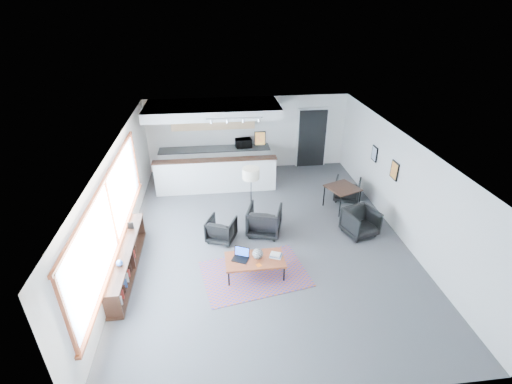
{
  "coord_description": "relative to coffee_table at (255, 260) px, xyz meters",
  "views": [
    {
      "loc": [
        -1.18,
        -7.96,
        5.61
      ],
      "look_at": [
        -0.2,
        0.4,
        1.14
      ],
      "focal_mm": 26.0,
      "sensor_mm": 36.0,
      "label": 1
    }
  ],
  "objects": [
    {
      "name": "room",
      "position": [
        0.44,
        1.43,
        0.9
      ],
      "size": [
        7.02,
        9.02,
        2.62
      ],
      "color": "#4A4A4D",
      "rests_on": "ground"
    },
    {
      "name": "window",
      "position": [
        -3.02,
        0.53,
        1.06
      ],
      "size": [
        0.1,
        5.95,
        1.66
      ],
      "color": "#8CBFFF",
      "rests_on": "room"
    },
    {
      "name": "console",
      "position": [
        -2.86,
        0.39,
        -0.07
      ],
      "size": [
        0.35,
        3.0,
        0.8
      ],
      "color": "black",
      "rests_on": "floor"
    },
    {
      "name": "kitchenette",
      "position": [
        -0.76,
        5.14,
        0.98
      ],
      "size": [
        4.2,
        1.96,
        2.6
      ],
      "color": "white",
      "rests_on": "floor"
    },
    {
      "name": "doorway",
      "position": [
        2.74,
        5.86,
        0.68
      ],
      "size": [
        1.1,
        0.12,
        2.15
      ],
      "color": "black",
      "rests_on": "room"
    },
    {
      "name": "track_light",
      "position": [
        -0.15,
        3.63,
        2.13
      ],
      "size": [
        1.6,
        0.07,
        0.15
      ],
      "color": "silver",
      "rests_on": "room"
    },
    {
      "name": "wall_art_lower",
      "position": [
        3.91,
        1.83,
        1.15
      ],
      "size": [
        0.03,
        0.38,
        0.48
      ],
      "color": "black",
      "rests_on": "room"
    },
    {
      "name": "wall_art_upper",
      "position": [
        3.91,
        3.13,
        1.1
      ],
      "size": [
        0.03,
        0.34,
        0.44
      ],
      "color": "black",
      "rests_on": "room"
    },
    {
      "name": "kilim_rug",
      "position": [
        0.0,
        0.0,
        -0.39
      ],
      "size": [
        2.57,
        1.98,
        0.01
      ],
      "rotation": [
        0.0,
        0.0,
        0.19
      ],
      "color": "#633A4D",
      "rests_on": "floor"
    },
    {
      "name": "coffee_table",
      "position": [
        0.0,
        0.0,
        0.0
      ],
      "size": [
        1.33,
        0.73,
        0.43
      ],
      "rotation": [
        0.0,
        0.0,
        0.02
      ],
      "color": "brown",
      "rests_on": "floor"
    },
    {
      "name": "laptop",
      "position": [
        -0.3,
        0.08,
        0.1
      ],
      "size": [
        0.43,
        0.4,
        0.25
      ],
      "rotation": [
        0.0,
        0.0,
        -0.44
      ],
      "color": "black",
      "rests_on": "coffee_table"
    },
    {
      "name": "ceramic_pot",
      "position": [
        0.07,
        0.02,
        0.15
      ],
      "size": [
        0.24,
        0.24,
        0.24
      ],
      "rotation": [
        0.0,
        0.0,
        0.42
      ],
      "color": "gray",
      "rests_on": "coffee_table"
    },
    {
      "name": "book_stack",
      "position": [
        0.48,
        0.03,
        0.07
      ],
      "size": [
        0.33,
        0.3,
        0.08
      ],
      "rotation": [
        0.0,
        0.0,
        -0.41
      ],
      "color": "silver",
      "rests_on": "coffee_table"
    },
    {
      "name": "coaster",
      "position": [
        0.06,
        -0.23,
        0.04
      ],
      "size": [
        0.14,
        0.14,
        0.01
      ],
      "rotation": [
        0.0,
        0.0,
        0.41
      ],
      "color": "#E5590C",
      "rests_on": "coffee_table"
    },
    {
      "name": "armchair_left",
      "position": [
        -0.7,
        1.45,
        -0.06
      ],
      "size": [
        0.86,
        0.83,
        0.68
      ],
      "primitive_type": "imported",
      "rotation": [
        0.0,
        0.0,
        2.74
      ],
      "color": "black",
      "rests_on": "floor"
    },
    {
      "name": "armchair_right",
      "position": [
        0.44,
        1.63,
        0.03
      ],
      "size": [
        1.03,
        0.99,
        0.86
      ],
      "primitive_type": "imported",
      "rotation": [
        0.0,
        0.0,
        2.83
      ],
      "color": "black",
      "rests_on": "floor"
    },
    {
      "name": "floor_lamp",
      "position": [
        0.16,
        2.33,
        0.98
      ],
      "size": [
        0.58,
        0.58,
        1.59
      ],
      "rotation": [
        0.0,
        0.0,
        0.34
      ],
      "color": "black",
      "rests_on": "floor"
    },
    {
      "name": "dining_table",
      "position": [
        2.88,
        2.66,
        0.23
      ],
      "size": [
        1.07,
        1.07,
        0.69
      ],
      "rotation": [
        0.0,
        0.0,
        0.39
      ],
      "color": "black",
      "rests_on": "floor"
    },
    {
      "name": "dining_chair_near",
      "position": [
        2.94,
        1.29,
        -0.06
      ],
      "size": [
        0.82,
        0.79,
        0.67
      ],
      "primitive_type": "imported",
      "rotation": [
        0.0,
        0.0,
        0.33
      ],
      "color": "black",
      "rests_on": "floor"
    },
    {
      "name": "dining_chair_far",
      "position": [
        3.22,
        3.15,
        -0.08
      ],
      "size": [
        0.81,
        0.79,
        0.64
      ],
      "primitive_type": "imported",
      "rotation": [
        0.0,
        0.0,
        2.72
      ],
      "color": "black",
      "rests_on": "floor"
    },
    {
      "name": "microwave",
      "position": [
        0.24,
        5.58,
        0.71
      ],
      "size": [
        0.58,
        0.37,
        0.37
      ],
      "primitive_type": "imported",
      "rotation": [
        0.0,
        0.0,
        0.13
      ],
      "color": "black",
      "rests_on": "kitchenette"
    }
  ]
}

